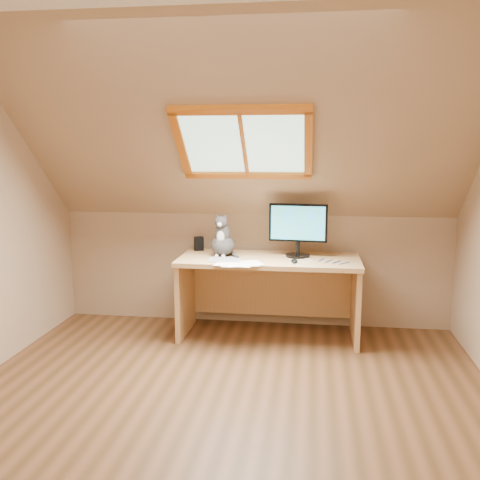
# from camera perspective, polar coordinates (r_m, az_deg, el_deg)

# --- Properties ---
(ground) EXTENTS (3.50, 3.50, 0.00)m
(ground) POSITION_cam_1_polar(r_m,az_deg,el_deg) (3.42, -1.99, -17.90)
(ground) COLOR brown
(ground) RESTS_ON ground
(room_shell) EXTENTS (3.52, 3.52, 2.41)m
(room_shell) POSITION_cam_1_polar(r_m,az_deg,el_deg) (2.94, -2.47, 6.73)
(room_shell) COLOR tan
(room_shell) RESTS_ON ground
(desk) EXTENTS (1.50, 0.66, 0.69)m
(desk) POSITION_cam_1_polar(r_m,az_deg,el_deg) (4.58, 3.17, -4.36)
(desk) COLOR tan
(desk) RESTS_ON ground
(monitor) EXTENTS (0.49, 0.21, 0.45)m
(monitor) POSITION_cam_1_polar(r_m,az_deg,el_deg) (4.48, 6.22, 1.45)
(monitor) COLOR black
(monitor) RESTS_ON desk
(cat) EXTENTS (0.23, 0.26, 0.38)m
(cat) POSITION_cam_1_polar(r_m,az_deg,el_deg) (4.52, -1.87, -0.02)
(cat) COLOR #403B39
(cat) RESTS_ON desk
(desk_speaker) EXTENTS (0.10, 0.10, 0.12)m
(desk_speaker) POSITION_cam_1_polar(r_m,az_deg,el_deg) (4.79, -4.42, -0.39)
(desk_speaker) COLOR black
(desk_speaker) RESTS_ON desk
(graphics_tablet) EXTENTS (0.28, 0.21, 0.01)m
(graphics_tablet) POSITION_cam_1_polar(r_m,az_deg,el_deg) (4.35, -1.63, -2.13)
(graphics_tablet) COLOR #B2B2B7
(graphics_tablet) RESTS_ON desk
(mouse) EXTENTS (0.07, 0.11, 0.03)m
(mouse) POSITION_cam_1_polar(r_m,az_deg,el_deg) (4.27, 5.82, -2.27)
(mouse) COLOR black
(mouse) RESTS_ON desk
(papers) EXTENTS (0.35, 0.30, 0.01)m
(papers) POSITION_cam_1_polar(r_m,az_deg,el_deg) (4.23, 0.44, -2.50)
(papers) COLOR white
(papers) RESTS_ON desk
(cables) EXTENTS (0.51, 0.26, 0.01)m
(cables) POSITION_cam_1_polar(r_m,az_deg,el_deg) (4.34, 8.61, -2.29)
(cables) COLOR silver
(cables) RESTS_ON desk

